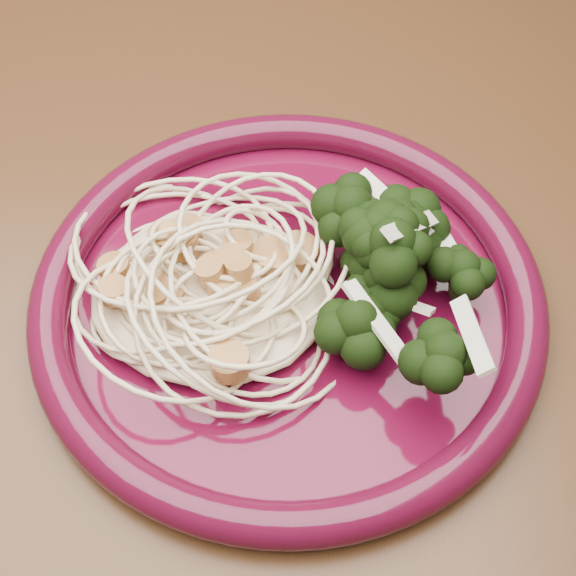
{
  "coord_description": "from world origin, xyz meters",
  "views": [
    {
      "loc": [
        0.0,
        -0.3,
        1.16
      ],
      "look_at": [
        -0.02,
        -0.02,
        0.77
      ],
      "focal_mm": 50.0,
      "sensor_mm": 36.0,
      "label": 1
    }
  ],
  "objects": [
    {
      "name": "spaghetti_pile",
      "position": [
        -0.07,
        -0.02,
        0.77
      ],
      "size": [
        0.16,
        0.14,
        0.03
      ],
      "primitive_type": "ellipsoid",
      "rotation": [
        0.0,
        0.0,
        0.1
      ],
      "color": "beige",
      "rests_on": "dinner_plate"
    },
    {
      "name": "broccoli_pile",
      "position": [
        0.04,
        -0.01,
        0.79
      ],
      "size": [
        0.11,
        0.17,
        0.06
      ],
      "primitive_type": "ellipsoid",
      "rotation": [
        0.0,
        0.0,
        0.1
      ],
      "color": "black",
      "rests_on": "dinner_plate"
    },
    {
      "name": "scallop_cluster",
      "position": [
        -0.07,
        -0.02,
        0.81
      ],
      "size": [
        0.13,
        0.13,
        0.04
      ],
      "primitive_type": null,
      "rotation": [
        0.0,
        0.0,
        0.1
      ],
      "color": "#B37A3E",
      "rests_on": "spaghetti_pile"
    },
    {
      "name": "onion_garnish",
      "position": [
        0.04,
        -0.01,
        0.82
      ],
      "size": [
        0.08,
        0.11,
        0.05
      ],
      "primitive_type": null,
      "rotation": [
        0.0,
        0.0,
        0.1
      ],
      "color": "beige",
      "rests_on": "broccoli_pile"
    },
    {
      "name": "dining_table",
      "position": [
        0.0,
        0.0,
        0.65
      ],
      "size": [
        1.2,
        0.8,
        0.75
      ],
      "color": "#472814",
      "rests_on": "ground"
    },
    {
      "name": "dinner_plate",
      "position": [
        -0.02,
        -0.02,
        0.76
      ],
      "size": [
        0.34,
        0.34,
        0.03
      ],
      "rotation": [
        0.0,
        0.0,
        0.1
      ],
      "color": "#47061D",
      "rests_on": "dining_table"
    }
  ]
}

